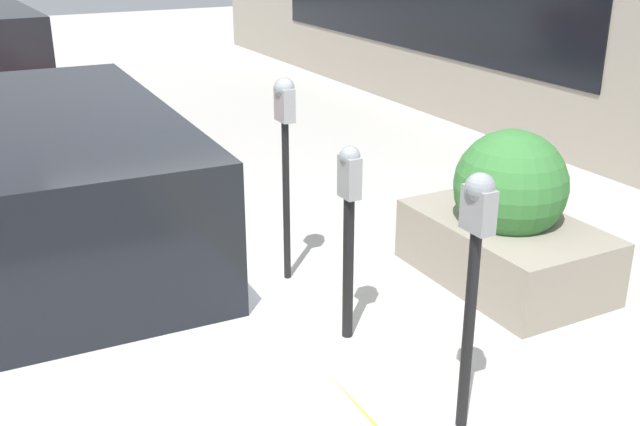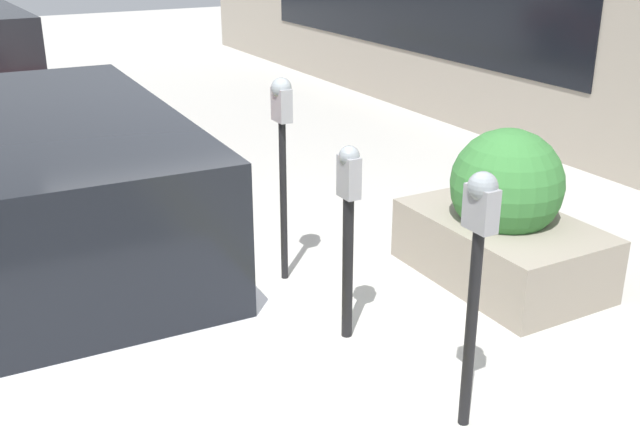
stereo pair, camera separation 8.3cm
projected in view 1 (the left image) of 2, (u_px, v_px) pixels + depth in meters
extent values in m
plane|color=beige|center=(304.00, 353.00, 4.69)|extent=(40.00, 40.00, 0.00)
cube|color=gold|center=(292.00, 353.00, 4.65)|extent=(24.50, 0.16, 0.04)
cylinder|color=black|center=(468.00, 333.00, 3.82)|extent=(0.06, 0.06, 1.13)
cube|color=#99999E|center=(478.00, 210.00, 3.58)|extent=(0.17, 0.09, 0.22)
sphere|color=gray|center=(480.00, 188.00, 3.54)|extent=(0.15, 0.15, 0.15)
cylinder|color=black|center=(348.00, 269.00, 4.72)|extent=(0.07, 0.07, 0.96)
cube|color=#99999E|center=(350.00, 177.00, 4.50)|extent=(0.15, 0.09, 0.26)
sphere|color=gray|center=(350.00, 156.00, 4.45)|extent=(0.13, 0.13, 0.13)
cylinder|color=black|center=(286.00, 202.00, 5.48)|extent=(0.05, 0.05, 1.22)
cube|color=#99999E|center=(285.00, 105.00, 5.22)|extent=(0.17, 0.09, 0.24)
sphere|color=gray|center=(284.00, 88.00, 5.18)|extent=(0.14, 0.14, 0.14)
cube|color=gray|center=(504.00, 250.00, 5.58)|extent=(1.50, 0.94, 0.48)
sphere|color=#387A38|center=(510.00, 186.00, 5.40)|extent=(0.82, 0.82, 0.82)
cube|color=silver|center=(19.00, 296.00, 3.87)|extent=(4.50, 1.91, 0.72)
cube|color=black|center=(3.00, 183.00, 3.48)|extent=(2.36, 1.63, 0.63)
cylinder|color=black|center=(118.00, 239.00, 5.49)|extent=(0.71, 0.21, 0.71)
cylinder|color=black|center=(28.00, 92.00, 10.25)|extent=(0.71, 0.23, 0.71)
cylinder|color=black|center=(67.00, 143.00, 7.89)|extent=(0.71, 0.23, 0.71)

